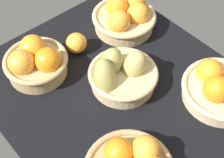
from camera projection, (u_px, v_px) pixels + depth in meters
market_tray at (120, 92)px, 107.78cm from camera, size 84.00×72.00×3.00cm
basket_center_pears at (120, 74)px, 104.39cm from camera, size 21.83×23.32×14.79cm
basket_near_left at (36, 62)px, 106.98cm from camera, size 20.63×20.63×12.10cm
basket_far_left at (125, 17)px, 121.28cm from camera, size 23.12×23.12×11.42cm
basket_far_right at (221, 88)px, 101.38cm from camera, size 24.13×24.13×11.37cm
loose_orange_front_gap at (76, 43)px, 114.38cm from camera, size 7.16×7.16×7.16cm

